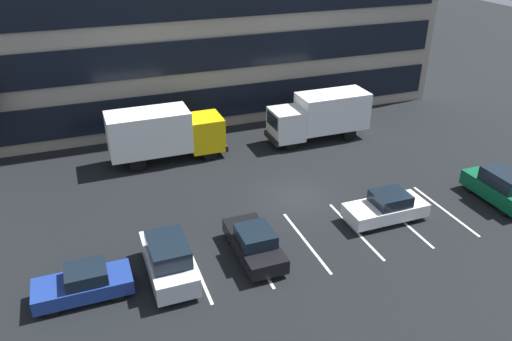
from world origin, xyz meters
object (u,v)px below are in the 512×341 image
(box_truck_white, at_px, (320,115))
(suv_forest, at_px, (500,187))
(box_truck_yellow, at_px, (164,133))
(suv_silver, at_px, (168,259))
(sedan_navy, at_px, (84,284))
(sedan_white, at_px, (386,207))
(sedan_black, at_px, (254,243))

(box_truck_white, relative_size, suv_forest, 1.71)
(box_truck_yellow, bearing_deg, suv_silver, -100.75)
(box_truck_white, bearing_deg, suv_forest, -63.94)
(suv_forest, distance_m, sedan_navy, 22.32)
(sedan_white, bearing_deg, sedan_navy, -177.49)
(sedan_navy, bearing_deg, sedan_black, 1.08)
(box_truck_white, relative_size, sedan_black, 1.66)
(sedan_white, bearing_deg, suv_silver, -176.93)
(sedan_black, bearing_deg, suv_silver, -178.58)
(suv_forest, bearing_deg, suv_silver, -179.88)
(suv_silver, height_order, sedan_navy, suv_silver)
(suv_forest, height_order, sedan_navy, suv_forest)
(box_truck_yellow, xyz_separation_m, sedan_white, (9.46, -11.18, -1.21))
(box_truck_yellow, bearing_deg, box_truck_white, -2.65)
(suv_forest, xyz_separation_m, sedan_navy, (-22.32, -0.08, -0.23))
(sedan_white, relative_size, sedan_navy, 1.07)
(suv_forest, bearing_deg, box_truck_yellow, 144.42)
(sedan_black, relative_size, suv_silver, 0.98)
(box_truck_yellow, distance_m, sedan_black, 11.91)
(box_truck_yellow, bearing_deg, sedan_navy, -116.36)
(box_truck_white, height_order, suv_silver, box_truck_white)
(suv_forest, height_order, suv_silver, suv_silver)
(box_truck_white, relative_size, suv_silver, 1.63)
(suv_forest, distance_m, sedan_black, 14.60)
(box_truck_white, relative_size, sedan_navy, 1.77)
(box_truck_white, distance_m, sedan_navy, 20.31)
(box_truck_white, height_order, sedan_black, box_truck_white)
(suv_silver, bearing_deg, box_truck_yellow, 79.25)
(suv_silver, bearing_deg, box_truck_white, 40.61)
(suv_forest, xyz_separation_m, sedan_black, (-14.60, 0.06, -0.18))
(sedan_black, relative_size, sedan_navy, 1.06)
(box_truck_yellow, relative_size, sedan_white, 1.72)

